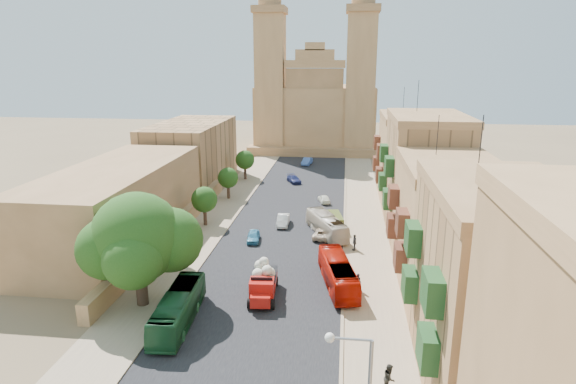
% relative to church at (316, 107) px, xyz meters
% --- Properties ---
extents(ground, '(260.00, 260.00, 0.00)m').
position_rel_church_xyz_m(ground, '(0.00, -78.61, -9.52)').
color(ground, brown).
extents(road_surface, '(14.00, 140.00, 0.01)m').
position_rel_church_xyz_m(road_surface, '(0.00, -48.61, -9.51)').
color(road_surface, black).
rests_on(road_surface, ground).
extents(sidewalk_east, '(5.00, 140.00, 0.01)m').
position_rel_church_xyz_m(sidewalk_east, '(9.50, -48.61, -9.51)').
color(sidewalk_east, '#967E62').
rests_on(sidewalk_east, ground).
extents(sidewalk_west, '(5.00, 140.00, 0.01)m').
position_rel_church_xyz_m(sidewalk_west, '(-9.50, -48.61, -9.51)').
color(sidewalk_west, '#967E62').
rests_on(sidewalk_west, ground).
extents(kerb_east, '(0.25, 140.00, 0.12)m').
position_rel_church_xyz_m(kerb_east, '(7.00, -48.61, -9.46)').
color(kerb_east, '#967E62').
rests_on(kerb_east, ground).
extents(kerb_west, '(0.25, 140.00, 0.12)m').
position_rel_church_xyz_m(kerb_west, '(-7.00, -48.61, -9.46)').
color(kerb_west, '#967E62').
rests_on(kerb_west, ground).
extents(townhouse_a, '(9.00, 14.00, 16.40)m').
position_rel_church_xyz_m(townhouse_a, '(15.95, -81.61, -3.11)').
color(townhouse_a, '#AA7B4D').
rests_on(townhouse_a, ground).
extents(townhouse_b, '(9.00, 14.00, 14.90)m').
position_rel_church_xyz_m(townhouse_b, '(15.95, -67.61, -3.86)').
color(townhouse_b, '#A07448').
rests_on(townhouse_b, ground).
extents(townhouse_c, '(9.00, 14.00, 17.40)m').
position_rel_church_xyz_m(townhouse_c, '(15.95, -53.61, -2.61)').
color(townhouse_c, '#AA7B4D').
rests_on(townhouse_c, ground).
extents(townhouse_d, '(9.00, 14.00, 15.90)m').
position_rel_church_xyz_m(townhouse_d, '(15.95, -39.61, -3.36)').
color(townhouse_d, '#A07448').
rests_on(townhouse_d, ground).
extents(west_wall, '(1.00, 40.00, 1.80)m').
position_rel_church_xyz_m(west_wall, '(-12.50, -58.61, -8.62)').
color(west_wall, '#A07448').
rests_on(west_wall, ground).
extents(west_building_low, '(10.00, 28.00, 8.40)m').
position_rel_church_xyz_m(west_building_low, '(-18.00, -60.61, -5.32)').
color(west_building_low, olive).
rests_on(west_building_low, ground).
extents(west_building_mid, '(10.00, 22.00, 10.00)m').
position_rel_church_xyz_m(west_building_mid, '(-18.00, -34.61, -4.52)').
color(west_building_mid, '#AA7B4D').
rests_on(west_building_mid, ground).
extents(church, '(28.00, 22.50, 36.30)m').
position_rel_church_xyz_m(church, '(0.00, 0.00, 0.00)').
color(church, '#A07448').
rests_on(church, ground).
extents(ficus_tree, '(9.57, 8.80, 9.57)m').
position_rel_church_xyz_m(ficus_tree, '(-9.42, -74.61, -3.86)').
color(ficus_tree, '#39271C').
rests_on(ficus_tree, ground).
extents(street_tree_a, '(2.85, 2.85, 4.39)m').
position_rel_church_xyz_m(street_tree_a, '(-10.00, -66.61, -6.58)').
color(street_tree_a, '#39271C').
rests_on(street_tree_a, ground).
extents(street_tree_b, '(3.15, 3.15, 4.85)m').
position_rel_church_xyz_m(street_tree_b, '(-10.00, -54.61, -6.27)').
color(street_tree_b, '#39271C').
rests_on(street_tree_b, ground).
extents(street_tree_c, '(2.99, 2.99, 4.60)m').
position_rel_church_xyz_m(street_tree_c, '(-10.00, -42.61, -6.44)').
color(street_tree_c, '#39271C').
rests_on(street_tree_c, ground).
extents(street_tree_d, '(3.23, 3.23, 4.96)m').
position_rel_church_xyz_m(street_tree_d, '(-10.00, -30.61, -6.19)').
color(street_tree_d, '#39271C').
rests_on(street_tree_d, ground).
extents(red_truck, '(2.60, 5.74, 3.27)m').
position_rel_church_xyz_m(red_truck, '(0.23, -72.14, -8.08)').
color(red_truck, '#B1140D').
rests_on(red_truck, ground).
extents(olive_pickup, '(2.55, 4.46, 1.73)m').
position_rel_church_xyz_m(olive_pickup, '(5.67, -53.97, -8.67)').
color(olive_pickup, '#47501E').
rests_on(olive_pickup, ground).
extents(bus_green_north, '(2.67, 9.29, 2.56)m').
position_rel_church_xyz_m(bus_green_north, '(-5.49, -77.18, -8.24)').
color(bus_green_north, '#1A4E28').
rests_on(bus_green_north, ground).
extents(bus_red_east, '(4.01, 9.41, 2.55)m').
position_rel_church_xyz_m(bus_red_east, '(6.50, -69.38, -8.24)').
color(bus_red_east, '#BD1204').
rests_on(bus_red_east, ground).
extents(bus_cream_east, '(5.42, 8.76, 2.42)m').
position_rel_church_xyz_m(bus_cream_east, '(4.94, -56.38, -8.30)').
color(bus_cream_east, beige).
rests_on(bus_cream_east, ground).
extents(car_blue_a, '(1.73, 3.50, 1.15)m').
position_rel_church_xyz_m(car_blue_a, '(-3.09, -59.32, -8.94)').
color(car_blue_a, teal).
rests_on(car_blue_a, ground).
extents(car_white_a, '(1.50, 3.93, 1.28)m').
position_rel_church_xyz_m(car_white_a, '(-0.50, -53.54, -8.88)').
color(car_white_a, silver).
rests_on(car_white_a, ground).
extents(car_cream, '(2.32, 4.16, 1.10)m').
position_rel_church_xyz_m(car_cream, '(4.55, -57.27, -8.97)').
color(car_cream, beige).
rests_on(car_cream, ground).
extents(car_dkblue, '(3.11, 4.25, 1.14)m').
position_rel_church_xyz_m(car_dkblue, '(-1.51, -32.05, -8.94)').
color(car_dkblue, navy).
rests_on(car_dkblue, ground).
extents(car_white_b, '(2.11, 3.52, 1.12)m').
position_rel_church_xyz_m(car_white_b, '(4.04, -43.14, -8.95)').
color(car_white_b, white).
rests_on(car_white_b, ground).
extents(car_blue_b, '(2.04, 4.30, 1.36)m').
position_rel_church_xyz_m(car_blue_b, '(-0.50, -17.64, -8.83)').
color(car_blue_b, '#4265AF').
rests_on(car_blue_b, ground).
extents(pedestrian_a, '(0.70, 0.60, 1.63)m').
position_rel_church_xyz_m(pedestrian_a, '(8.27, -70.06, -8.70)').
color(pedestrian_a, black).
rests_on(pedestrian_a, ground).
extents(pedestrian_b, '(0.87, 1.02, 1.84)m').
position_rel_church_xyz_m(pedestrian_b, '(9.91, -83.28, -8.59)').
color(pedestrian_b, '#272520').
rests_on(pedestrian_b, ground).
extents(pedestrian_c, '(0.61, 1.10, 1.77)m').
position_rel_church_xyz_m(pedestrian_c, '(8.10, -60.64, -8.63)').
color(pedestrian_c, '#3A3B3D').
rests_on(pedestrian_c, ground).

